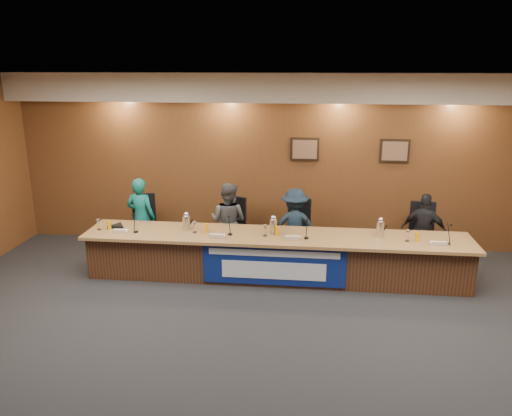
% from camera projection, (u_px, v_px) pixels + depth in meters
% --- Properties ---
extents(floor, '(10.00, 10.00, 0.00)m').
position_uv_depth(floor, '(260.00, 361.00, 5.84)').
color(floor, black).
rests_on(floor, ground).
extents(ceiling, '(10.00, 8.00, 0.04)m').
position_uv_depth(ceiling, '(261.00, 80.00, 4.94)').
color(ceiling, silver).
rests_on(ceiling, wall_back).
extents(wall_back, '(10.00, 0.04, 3.20)m').
position_uv_depth(wall_back, '(283.00, 162.00, 9.21)').
color(wall_back, brown).
rests_on(wall_back, floor).
extents(soffit, '(10.00, 0.50, 0.50)m').
position_uv_depth(soffit, '(283.00, 88.00, 8.59)').
color(soffit, beige).
rests_on(soffit, wall_back).
extents(dais_body, '(6.00, 0.80, 0.70)m').
position_uv_depth(dais_body, '(276.00, 257.00, 8.03)').
color(dais_body, '#482817').
rests_on(dais_body, floor).
extents(dais_top, '(6.10, 0.95, 0.05)m').
position_uv_depth(dais_top, '(276.00, 236.00, 7.88)').
color(dais_top, olive).
rests_on(dais_top, dais_body).
extents(banner, '(2.20, 0.02, 0.65)m').
position_uv_depth(banner, '(274.00, 265.00, 7.63)').
color(banner, navy).
rests_on(banner, dais_body).
extents(banner_text_upper, '(2.00, 0.01, 0.10)m').
position_uv_depth(banner_text_upper, '(274.00, 254.00, 7.56)').
color(banner_text_upper, silver).
rests_on(banner_text_upper, banner).
extents(banner_text_lower, '(1.60, 0.01, 0.28)m').
position_uv_depth(banner_text_lower, '(274.00, 271.00, 7.64)').
color(banner_text_lower, silver).
rests_on(banner_text_lower, banner).
extents(wall_photo_left, '(0.52, 0.04, 0.42)m').
position_uv_depth(wall_photo_left, '(305.00, 149.00, 9.07)').
color(wall_photo_left, black).
rests_on(wall_photo_left, wall_back).
extents(wall_photo_right, '(0.52, 0.04, 0.42)m').
position_uv_depth(wall_photo_right, '(395.00, 151.00, 8.90)').
color(wall_photo_right, black).
rests_on(wall_photo_right, wall_back).
extents(panelist_a, '(0.57, 0.42, 1.44)m').
position_uv_depth(panelist_a, '(141.00, 217.00, 8.87)').
color(panelist_a, '#0F635D').
rests_on(panelist_a, floor).
extents(panelist_b, '(0.81, 0.71, 1.39)m').
position_uv_depth(panelist_b, '(228.00, 222.00, 8.70)').
color(panelist_b, '#46474B').
rests_on(panelist_b, floor).
extents(panelist_c, '(0.88, 0.54, 1.32)m').
position_uv_depth(panelist_c, '(295.00, 226.00, 8.59)').
color(panelist_c, '#132333').
rests_on(panelist_c, floor).
extents(panelist_d, '(0.82, 0.57, 1.29)m').
position_uv_depth(panelist_d, '(424.00, 231.00, 8.36)').
color(panelist_d, black).
rests_on(panelist_d, floor).
extents(office_chair_a, '(0.58, 0.58, 0.08)m').
position_uv_depth(office_chair_a, '(144.00, 228.00, 9.03)').
color(office_chair_a, black).
rests_on(office_chair_a, floor).
extents(office_chair_b, '(0.62, 0.62, 0.08)m').
position_uv_depth(office_chair_b, '(229.00, 231.00, 8.86)').
color(office_chair_b, black).
rests_on(office_chair_b, floor).
extents(office_chair_c, '(0.61, 0.61, 0.08)m').
position_uv_depth(office_chair_c, '(295.00, 234.00, 8.74)').
color(office_chair_c, black).
rests_on(office_chair_c, floor).
extents(office_chair_d, '(0.53, 0.53, 0.08)m').
position_uv_depth(office_chair_d, '(422.00, 238.00, 8.51)').
color(office_chair_d, black).
rests_on(office_chair_d, floor).
extents(nameplate_a, '(0.24, 0.08, 0.10)m').
position_uv_depth(nameplate_a, '(119.00, 231.00, 7.92)').
color(nameplate_a, white).
rests_on(nameplate_a, dais_top).
extents(microphone_a, '(0.07, 0.07, 0.02)m').
position_uv_depth(microphone_a, '(136.00, 232.00, 7.99)').
color(microphone_a, black).
rests_on(microphone_a, dais_top).
extents(juice_glass_a, '(0.06, 0.06, 0.15)m').
position_uv_depth(juice_glass_a, '(109.00, 225.00, 8.10)').
color(juice_glass_a, '#E99C08').
rests_on(juice_glass_a, dais_top).
extents(water_glass_a, '(0.08, 0.08, 0.18)m').
position_uv_depth(water_glass_a, '(99.00, 225.00, 8.08)').
color(water_glass_a, silver).
rests_on(water_glass_a, dais_top).
extents(nameplate_b, '(0.24, 0.08, 0.10)m').
position_uv_depth(nameplate_b, '(216.00, 236.00, 7.69)').
color(nameplate_b, white).
rests_on(nameplate_b, dais_top).
extents(microphone_b, '(0.07, 0.07, 0.02)m').
position_uv_depth(microphone_b, '(230.00, 234.00, 7.87)').
color(microphone_b, black).
rests_on(microphone_b, dais_top).
extents(juice_glass_b, '(0.06, 0.06, 0.15)m').
position_uv_depth(juice_glass_b, '(207.00, 228.00, 7.96)').
color(juice_glass_b, '#E99C08').
rests_on(juice_glass_b, dais_top).
extents(water_glass_b, '(0.08, 0.08, 0.18)m').
position_uv_depth(water_glass_b, '(195.00, 227.00, 7.95)').
color(water_glass_b, silver).
rests_on(water_glass_b, dais_top).
extents(nameplate_c, '(0.24, 0.08, 0.10)m').
position_uv_depth(nameplate_c, '(292.00, 238.00, 7.61)').
color(nameplate_c, white).
rests_on(nameplate_c, dais_top).
extents(microphone_c, '(0.07, 0.07, 0.02)m').
position_uv_depth(microphone_c, '(306.00, 238.00, 7.70)').
color(microphone_c, black).
rests_on(microphone_c, dais_top).
extents(juice_glass_c, '(0.06, 0.06, 0.15)m').
position_uv_depth(juice_glass_c, '(277.00, 231.00, 7.82)').
color(juice_glass_c, '#E99C08').
rests_on(juice_glass_c, dais_top).
extents(water_glass_c, '(0.08, 0.08, 0.18)m').
position_uv_depth(water_glass_c, '(265.00, 231.00, 7.79)').
color(water_glass_c, silver).
rests_on(water_glass_c, dais_top).
extents(nameplate_d, '(0.24, 0.08, 0.10)m').
position_uv_depth(nameplate_d, '(439.00, 243.00, 7.37)').
color(nameplate_d, white).
rests_on(nameplate_d, dais_top).
extents(microphone_d, '(0.07, 0.07, 0.02)m').
position_uv_depth(microphone_d, '(447.00, 243.00, 7.48)').
color(microphone_d, black).
rests_on(microphone_d, dais_top).
extents(juice_glass_d, '(0.06, 0.06, 0.15)m').
position_uv_depth(juice_glass_d, '(418.00, 237.00, 7.55)').
color(juice_glass_d, '#E99C08').
rests_on(juice_glass_d, dais_top).
extents(water_glass_d, '(0.08, 0.08, 0.18)m').
position_uv_depth(water_glass_d, '(408.00, 236.00, 7.56)').
color(water_glass_d, silver).
rests_on(water_glass_d, dais_top).
extents(carafe_left, '(0.13, 0.13, 0.24)m').
position_uv_depth(carafe_left, '(187.00, 223.00, 8.08)').
color(carafe_left, silver).
rests_on(carafe_left, dais_top).
extents(carafe_mid, '(0.13, 0.13, 0.23)m').
position_uv_depth(carafe_mid, '(274.00, 226.00, 7.91)').
color(carafe_mid, silver).
rests_on(carafe_mid, dais_top).
extents(carafe_right, '(0.12, 0.12, 0.26)m').
position_uv_depth(carafe_right, '(380.00, 229.00, 7.74)').
color(carafe_right, silver).
rests_on(carafe_right, dais_top).
extents(speakerphone, '(0.32, 0.32, 0.05)m').
position_uv_depth(speakerphone, '(117.00, 226.00, 8.19)').
color(speakerphone, black).
rests_on(speakerphone, dais_top).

